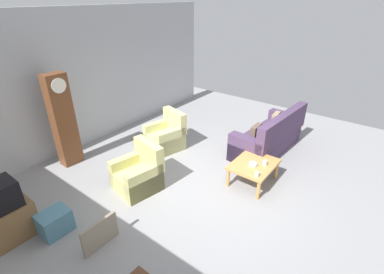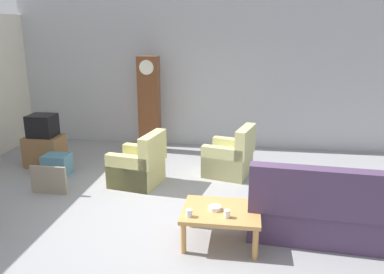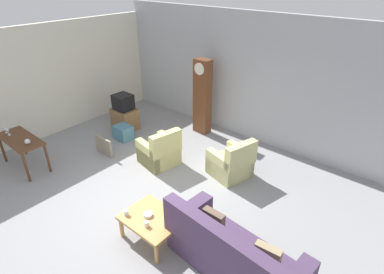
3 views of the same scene
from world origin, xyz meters
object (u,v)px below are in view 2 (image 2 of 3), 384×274
Objects in this scene: tv_crt at (42,126)px; storage_box_blue at (57,165)px; framed_picture_leaning at (49,180)px; cup_white_porcelain at (227,214)px; grandfather_clock at (149,104)px; couch_floral at (333,213)px; coffee_table_wood at (221,214)px; bowl_white_stacked at (215,208)px; armchair_olive_far at (230,159)px; cup_blue_rimmed at (189,213)px; armchair_olive_near at (139,167)px; tv_stand_cabinet at (45,151)px.

tv_crt reaches higher than storage_box_blue.
cup_white_porcelain is (2.95, -1.26, 0.25)m from framed_picture_leaning.
storage_box_blue is 4.85× the size of cup_white_porcelain.
framed_picture_leaning is at bearing -112.71° from grandfather_clock.
couch_floral is at bearing -10.56° from framed_picture_leaning.
tv_crt is 0.80× the size of framed_picture_leaning.
storage_box_blue is (-3.14, 1.89, -0.18)m from coffee_table_wood.
storage_box_blue is at bearing -43.84° from tv_crt.
couch_floral reaches higher than bowl_white_stacked.
couch_floral reaches higher than storage_box_blue.
armchair_olive_far is 2.61m from cup_blue_rimmed.
coffee_table_wood reaches higher than storage_box_blue.
armchair_olive_near is 5.84× the size of bowl_white_stacked.
bowl_white_stacked is at bearing 37.18° from cup_blue_rimmed.
bowl_white_stacked is (3.52, -2.35, -0.34)m from tv_crt.
tv_crt is at bearing 157.64° from couch_floral.
tv_crt is 4.25m from bowl_white_stacked.
framed_picture_leaning is at bearing -156.15° from armchair_olive_far.
tv_crt reaches higher than framed_picture_leaning.
storage_box_blue is at bearing -171.74° from armchair_olive_far.
cup_white_porcelain is (-1.32, -0.47, 0.13)m from couch_floral.
framed_picture_leaning is (-2.87, -1.27, -0.07)m from armchair_olive_far.
coffee_table_wood is at bearing -31.05° from storage_box_blue.
couch_floral is 5.43m from tv_crt.
armchair_olive_near is at bearing -17.68° from tv_stand_cabinet.
bowl_white_stacked is (1.45, -1.69, 0.16)m from armchair_olive_near.
framed_picture_leaning is 1.30× the size of storage_box_blue.
armchair_olive_near reaches higher than tv_stand_cabinet.
couch_floral is 3.24m from armchair_olive_near.
bowl_white_stacked reaches higher than framed_picture_leaning.
storage_box_blue is at bearing 160.47° from couch_floral.
armchair_olive_far is at bearing 0.10° from tv_crt.
couch_floral is 2.26× the size of armchair_olive_far.
grandfather_clock is 2.31m from tv_stand_cabinet.
tv_crt is 0.89m from storage_box_blue.
tv_crt is (-3.60, -0.01, 0.49)m from armchair_olive_far.
cup_white_porcelain is (0.08, -0.19, 0.11)m from coffee_table_wood.
coffee_table_wood is 0.45m from cup_blue_rimmed.
storage_box_blue is at bearing 142.55° from cup_blue_rimmed.
armchair_olive_near is at bearing -7.53° from storage_box_blue.
cup_white_porcelain is at bearing -63.40° from grandfather_clock.
bowl_white_stacked is (3.06, -1.90, 0.27)m from storage_box_blue.
framed_picture_leaning is 2.83m from cup_blue_rimmed.
couch_floral is 4.34m from framed_picture_leaning.
tv_crt is 4.48m from cup_white_porcelain.
tv_stand_cabinet is 4.24m from bowl_white_stacked.
framed_picture_leaning is (-4.27, 0.80, -0.12)m from couch_floral.
cup_blue_rimmed is 0.36m from bowl_white_stacked.
coffee_table_wood is at bearing -20.54° from framed_picture_leaning.
tv_crt reaches higher than cup_white_porcelain.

